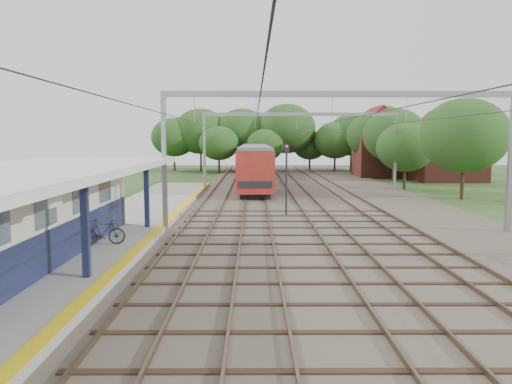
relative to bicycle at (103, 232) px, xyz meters
name	(u,v)px	position (x,y,z in m)	size (l,w,h in m)	color
ground	(285,377)	(6.81, -10.76, -0.88)	(160.00, 160.00, 0.00)	#2D4C1E
ballast_bed	(312,197)	(10.81, 19.24, -0.83)	(18.00, 90.00, 0.10)	#473D33
platform	(109,234)	(-0.69, 3.24, -0.71)	(5.00, 52.00, 0.35)	gray
yellow_stripe	(157,230)	(1.56, 3.24, -0.53)	(0.45, 52.00, 0.01)	yellow
station_building	(6,219)	(-2.07, -3.76, 1.16)	(3.41, 18.00, 3.40)	beige
canopy	(23,173)	(-0.96, -4.76, 2.76)	(6.40, 20.00, 3.44)	#12183A
rail_tracks	(280,196)	(8.31, 19.24, -0.71)	(11.80, 88.00, 0.15)	brown
catenary_system	(312,127)	(10.20, 14.52, 4.63)	(17.22, 88.00, 7.00)	gray
tree_band	(287,137)	(10.65, 46.36, 4.04)	(31.72, 30.88, 8.82)	#382619
house_near	(448,154)	(27.81, 35.24, 2.10)	(7.00, 6.12, 7.89)	brown
house_far	(389,151)	(22.81, 41.24, 2.35)	(8.00, 6.12, 8.66)	brown
bicycle	(103,232)	(0.00, 0.00, 0.00)	(0.50, 1.78, 1.07)	black
train	(255,161)	(6.31, 35.38, 1.30)	(3.00, 37.29, 3.93)	black
signal_post	(286,171)	(8.16, 9.73, 1.88)	(0.30, 0.26, 4.37)	black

